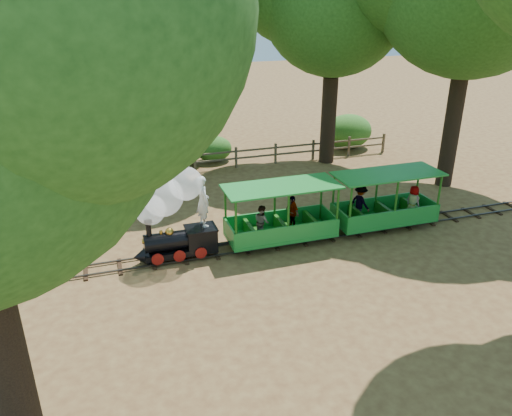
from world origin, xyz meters
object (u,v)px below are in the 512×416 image
object	(u,v)px
carriage_rear	(383,206)
fence	(216,158)
carriage_front	(280,222)
locomotive	(172,209)

from	to	relation	value
carriage_rear	fence	bearing A→B (deg)	117.17
carriage_rear	carriage_front	bearing A→B (deg)	-179.92
carriage_front	carriage_rear	xyz separation A→B (m)	(3.88, 0.01, 0.03)
locomotive	fence	distance (m)	8.65
carriage_front	fence	xyz separation A→B (m)	(-0.22, 7.99, -0.21)
carriage_front	carriage_rear	world-z (taller)	same
carriage_front	fence	world-z (taller)	carriage_front
locomotive	carriage_rear	size ratio (longest dim) A/B	0.80
fence	locomotive	bearing A→B (deg)	-112.47
carriage_front	carriage_rear	distance (m)	3.88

